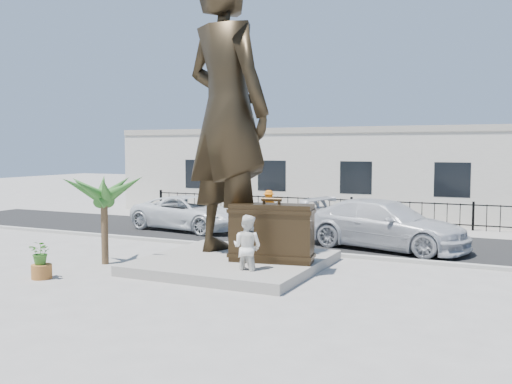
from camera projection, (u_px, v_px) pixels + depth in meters
ground at (226, 279)px, 15.91m from camera, size 100.00×100.00×0.00m
street at (319, 238)px, 23.13m from camera, size 40.00×7.00×0.01m
curb at (286, 251)px, 19.96m from camera, size 40.00×0.25×0.12m
far_sidewalk at (347, 226)px, 26.73m from camera, size 40.00×2.50×0.02m
plinth at (234, 262)px, 17.46m from camera, size 5.20×5.20×0.30m
fence at (351, 211)px, 27.41m from camera, size 22.00×0.10×1.20m
building at (373, 175)px, 31.08m from camera, size 28.00×7.00×4.40m
statue at (227, 112)px, 17.77m from camera, size 3.79×3.11×8.93m
suitcase at (272, 233)px, 16.76m from camera, size 2.53×1.18×1.71m
tourist at (247, 247)px, 15.74m from camera, size 0.93×0.75×1.82m
car_white at (190, 213)px, 25.36m from camera, size 5.74×3.25×1.51m
car_silver at (385, 224)px, 20.62m from camera, size 6.45×3.72×1.76m
worker at (269, 206)px, 28.24m from camera, size 1.04×0.65×1.55m
palm_tree at (105, 264)px, 17.99m from camera, size 1.80×1.80×3.20m
planter at (42, 272)px, 15.95m from camera, size 0.56×0.56×0.40m
shrub at (41, 253)px, 15.90m from camera, size 0.67×0.59×0.68m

